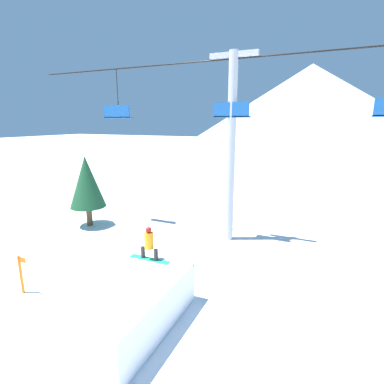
# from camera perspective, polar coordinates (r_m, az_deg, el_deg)

# --- Properties ---
(ground_plane) EXTENTS (220.00, 220.00, 0.00)m
(ground_plane) POSITION_cam_1_polar(r_m,az_deg,el_deg) (10.92, -16.24, -22.42)
(ground_plane) COLOR white
(mountain_ridge) EXTENTS (70.10, 70.10, 21.78)m
(mountain_ridge) POSITION_cam_1_polar(r_m,az_deg,el_deg) (94.72, 21.51, 15.23)
(mountain_ridge) COLOR silver
(mountain_ridge) RESTS_ON ground_plane
(snow_ramp) EXTENTS (2.90, 4.30, 1.41)m
(snow_ramp) POSITION_cam_1_polar(r_m,az_deg,el_deg) (10.22, -12.82, -20.14)
(snow_ramp) COLOR white
(snow_ramp) RESTS_ON ground_plane
(snowboarder) EXTENTS (1.56, 0.33, 1.25)m
(snowboarder) POSITION_cam_1_polar(r_m,az_deg,el_deg) (10.95, -8.19, -9.79)
(snowboarder) COLOR #1E9E6B
(snowboarder) RESTS_ON snow_ramp
(chairlift) EXTENTS (24.63, 0.45, 9.60)m
(chairlift) POSITION_cam_1_polar(r_m,az_deg,el_deg) (15.54, 7.51, 10.88)
(chairlift) COLOR #B2B2B7
(chairlift) RESTS_ON ground_plane
(pine_tree_near) EXTENTS (2.11, 2.11, 4.31)m
(pine_tree_near) POSITION_cam_1_polar(r_m,az_deg,el_deg) (19.00, -19.44, 1.80)
(pine_tree_near) COLOR #4C3823
(pine_tree_near) RESTS_ON ground_plane
(trail_marker) EXTENTS (0.41, 0.10, 1.50)m
(trail_marker) POSITION_cam_1_polar(r_m,az_deg,el_deg) (13.11, -29.78, -13.29)
(trail_marker) COLOR orange
(trail_marker) RESTS_ON ground_plane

